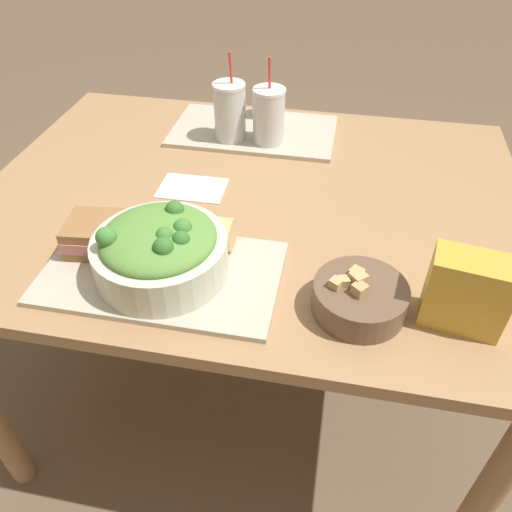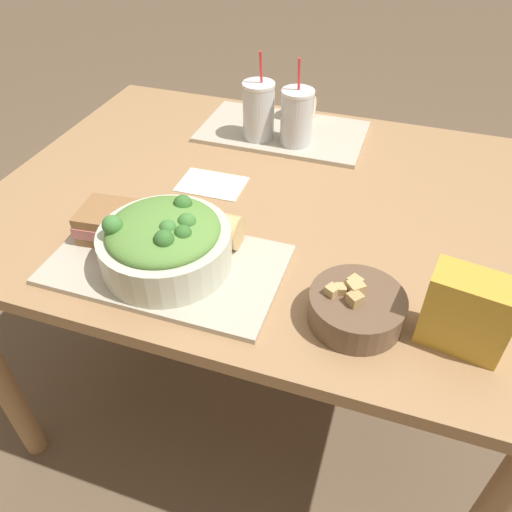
# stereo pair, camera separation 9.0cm
# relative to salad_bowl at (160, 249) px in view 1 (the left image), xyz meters

# --- Properties ---
(ground_plane) EXTENTS (12.00, 12.00, 0.00)m
(ground_plane) POSITION_rel_salad_bowl_xyz_m (0.11, 0.31, -0.83)
(ground_plane) COLOR brown
(dining_table) EXTENTS (1.29, 0.98, 0.76)m
(dining_table) POSITION_rel_salad_bowl_xyz_m (0.11, 0.31, -0.17)
(dining_table) COLOR #A37A51
(dining_table) RESTS_ON ground_plane
(tray_near) EXTENTS (0.46, 0.26, 0.01)m
(tray_near) POSITION_rel_salad_bowl_xyz_m (-0.00, 0.00, -0.06)
(tray_near) COLOR #BCB29E
(tray_near) RESTS_ON dining_table
(tray_far) EXTENTS (0.46, 0.26, 0.01)m
(tray_far) POSITION_rel_salad_bowl_xyz_m (0.05, 0.62, -0.06)
(tray_far) COLOR #BCB29E
(tray_far) RESTS_ON dining_table
(salad_bowl) EXTENTS (0.25, 0.25, 0.12)m
(salad_bowl) POSITION_rel_salad_bowl_xyz_m (0.00, 0.00, 0.00)
(salad_bowl) COLOR beige
(salad_bowl) RESTS_ON tray_near
(soup_bowl) EXTENTS (0.17, 0.17, 0.08)m
(soup_bowl) POSITION_rel_salad_bowl_xyz_m (0.37, -0.02, -0.04)
(soup_bowl) COLOR brown
(soup_bowl) RESTS_ON dining_table
(sandwich_near) EXTENTS (0.14, 0.12, 0.06)m
(sandwich_near) POSITION_rel_salad_bowl_xyz_m (-0.15, 0.05, -0.02)
(sandwich_near) COLOR olive
(sandwich_near) RESTS_ON tray_near
(baguette_near) EXTENTS (0.11, 0.07, 0.07)m
(baguette_near) POSITION_rel_salad_bowl_xyz_m (0.07, 0.09, -0.02)
(baguette_near) COLOR tan
(baguette_near) RESTS_ON tray_near
(baguette_far) EXTENTS (0.08, 0.07, 0.07)m
(baguette_far) POSITION_rel_salad_bowl_xyz_m (0.08, 0.71, -0.02)
(baguette_far) COLOR tan
(baguette_far) RESTS_ON tray_far
(drink_cup_dark) EXTENTS (0.09, 0.09, 0.23)m
(drink_cup_dark) POSITION_rel_salad_bowl_xyz_m (0.00, 0.56, 0.02)
(drink_cup_dark) COLOR silver
(drink_cup_dark) RESTS_ON tray_far
(drink_cup_red) EXTENTS (0.09, 0.09, 0.23)m
(drink_cup_red) POSITION_rel_salad_bowl_xyz_m (0.11, 0.56, 0.01)
(drink_cup_red) COLOR silver
(drink_cup_red) RESTS_ON tray_far
(chip_bag) EXTENTS (0.14, 0.09, 0.14)m
(chip_bag) POSITION_rel_salad_bowl_xyz_m (0.55, -0.01, 0.00)
(chip_bag) COLOR gold
(chip_bag) RESTS_ON dining_table
(napkin_folded) EXTENTS (0.16, 0.11, 0.00)m
(napkin_folded) POSITION_rel_salad_bowl_xyz_m (-0.03, 0.31, -0.07)
(napkin_folded) COLOR silver
(napkin_folded) RESTS_ON dining_table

